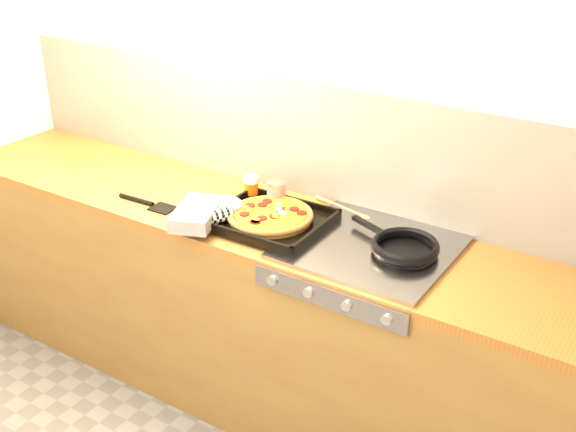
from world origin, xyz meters
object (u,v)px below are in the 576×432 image
Objects in this scene: pizza_on_tray at (251,215)px; juice_glass at (251,188)px; frying_pan at (404,247)px; tomato_can at (276,194)px.

juice_glass reaches higher than pizza_on_tray.
juice_glass reaches higher than frying_pan.
tomato_can is at bearing 93.76° from pizza_on_tray.
tomato_can is at bearing -1.83° from juice_glass.
tomato_can reaches higher than juice_glass.
pizza_on_tray reaches higher than frying_pan.
frying_pan is (0.61, 0.10, -0.01)m from pizza_on_tray.
pizza_on_tray is 0.62m from frying_pan.
tomato_can is (-0.01, 0.20, 0.01)m from pizza_on_tray.
tomato_can reaches higher than pizza_on_tray.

